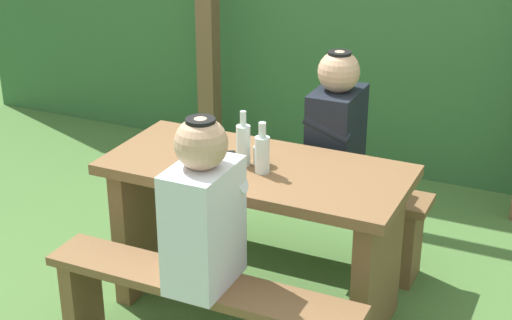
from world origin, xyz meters
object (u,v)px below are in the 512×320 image
(picnic_table, at_px, (256,213))
(bench_far, at_px, (299,201))
(drinking_glass, at_px, (261,156))
(bottle_right, at_px, (243,144))
(bench_near, at_px, (201,307))
(person_black_coat, at_px, (336,126))
(bottle_left, at_px, (262,153))
(cell_phone, at_px, (228,157))
(person_white_shirt, at_px, (203,209))

(picnic_table, distance_m, bench_far, 0.58)
(picnic_table, relative_size, drinking_glass, 16.40)
(bench_far, relative_size, bottle_right, 5.41)
(bench_far, xyz_separation_m, drinking_glass, (0.02, -0.53, 0.47))
(bench_near, bearing_deg, bottle_right, 95.79)
(person_black_coat, relative_size, bottle_right, 2.78)
(bottle_left, bearing_deg, bench_near, -96.78)
(drinking_glass, distance_m, cell_phone, 0.17)
(picnic_table, height_order, cell_phone, cell_phone)
(bench_near, relative_size, bottle_right, 5.41)
(bench_far, bearing_deg, bottle_left, -84.55)
(picnic_table, height_order, person_white_shirt, person_white_shirt)
(person_black_coat, xyz_separation_m, drinking_glass, (-0.17, -0.53, 0.01))
(person_white_shirt, xyz_separation_m, drinking_glass, (-0.01, 0.57, 0.01))
(person_white_shirt, xyz_separation_m, bottle_left, (0.03, 0.49, 0.06))
(cell_phone, bearing_deg, bottle_left, -47.26)
(person_black_coat, xyz_separation_m, cell_phone, (-0.34, -0.53, -0.03))
(bench_far, distance_m, drinking_glass, 0.71)
(bench_near, distance_m, bottle_left, 0.72)
(person_black_coat, bearing_deg, person_white_shirt, -98.57)
(bench_far, bearing_deg, person_black_coat, -0.99)
(picnic_table, bearing_deg, drinking_glass, 47.69)
(bench_far, distance_m, bottle_right, 0.79)
(person_black_coat, bearing_deg, drinking_glass, -108.19)
(bottle_right, bearing_deg, bench_far, 84.61)
(person_black_coat, distance_m, bottle_right, 0.62)
(picnic_table, distance_m, person_white_shirt, 0.62)
(person_white_shirt, distance_m, person_black_coat, 1.11)
(bench_near, bearing_deg, person_black_coat, 80.16)
(person_black_coat, bearing_deg, bottle_right, -113.29)
(drinking_glass, height_order, cell_phone, drinking_glass)
(bench_far, xyz_separation_m, person_black_coat, (0.19, -0.00, 0.46))
(person_white_shirt, relative_size, person_black_coat, 1.00)
(drinking_glass, distance_m, bottle_left, 0.10)
(person_black_coat, relative_size, drinking_glass, 8.43)
(bench_near, xyz_separation_m, person_white_shirt, (0.03, 0.00, 0.46))
(drinking_glass, xyz_separation_m, cell_phone, (-0.17, -0.00, -0.04))
(picnic_table, relative_size, bottle_left, 5.90)
(picnic_table, distance_m, bottle_right, 0.35)
(drinking_glass, xyz_separation_m, bottle_right, (-0.07, -0.04, 0.06))
(person_black_coat, bearing_deg, bottle_left, -102.27)
(bench_near, relative_size, cell_phone, 10.00)
(picnic_table, xyz_separation_m, cell_phone, (-0.15, 0.02, 0.25))
(picnic_table, relative_size, bench_far, 1.00)
(bench_far, distance_m, person_white_shirt, 1.20)
(bench_near, xyz_separation_m, cell_phone, (-0.15, 0.57, 0.44))
(picnic_table, xyz_separation_m, bench_far, (0.00, 0.55, -0.19))
(drinking_glass, relative_size, bottle_left, 0.36)
(drinking_glass, distance_m, bottle_right, 0.10)
(person_black_coat, distance_m, drinking_glass, 0.56)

